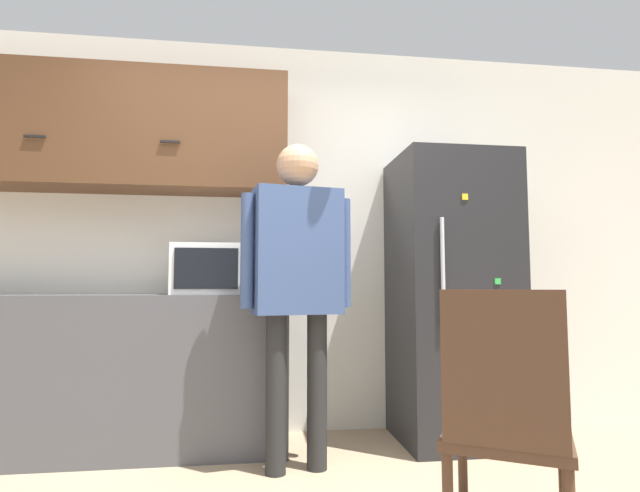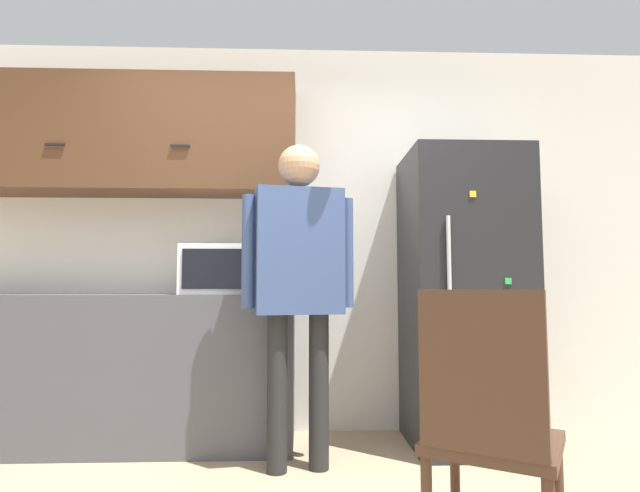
% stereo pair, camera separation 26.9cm
% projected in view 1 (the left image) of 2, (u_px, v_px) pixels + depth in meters
% --- Properties ---
extents(back_wall, '(6.00, 0.06, 2.70)m').
position_uv_depth(back_wall, '(279.00, 235.00, 3.51)').
color(back_wall, silver).
rests_on(back_wall, ground_plane).
extents(counter, '(2.23, 0.57, 0.94)m').
position_uv_depth(counter, '(100.00, 373.00, 2.98)').
color(counter, '#4C4C51').
rests_on(counter, ground_plane).
extents(upper_cabinets, '(2.23, 0.38, 0.77)m').
position_uv_depth(upper_cabinets, '(113.00, 130.00, 3.21)').
color(upper_cabinets, '#51331E').
extents(microwave, '(0.52, 0.43, 0.31)m').
position_uv_depth(microwave, '(217.00, 270.00, 3.10)').
color(microwave, white).
rests_on(microwave, counter).
extents(person, '(0.62, 0.30, 1.78)m').
position_uv_depth(person, '(297.00, 266.00, 2.75)').
color(person, black).
rests_on(person, ground_plane).
extents(refrigerator, '(0.72, 0.71, 1.84)m').
position_uv_depth(refrigerator, '(452.00, 297.00, 3.25)').
color(refrigerator, '#232326').
rests_on(refrigerator, ground_plane).
extents(chair, '(0.62, 0.62, 0.97)m').
position_uv_depth(chair, '(505.00, 414.00, 1.83)').
color(chair, '#472D1E').
rests_on(chair, ground_plane).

